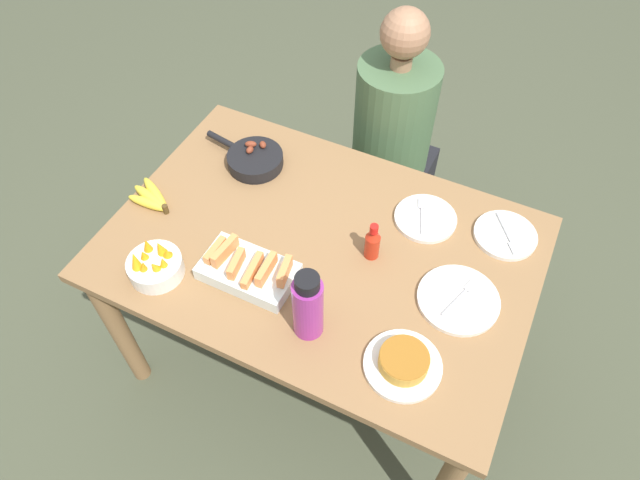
{
  "coord_description": "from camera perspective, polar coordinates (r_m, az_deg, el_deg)",
  "views": [
    {
      "loc": [
        0.51,
        -1.04,
        2.27
      ],
      "look_at": [
        0.0,
        0.0,
        0.8
      ],
      "focal_mm": 32.0,
      "sensor_mm": 36.0,
      "label": 1
    }
  ],
  "objects": [
    {
      "name": "skillet",
      "position": [
        2.15,
        -6.6,
        8.04
      ],
      "size": [
        0.33,
        0.21,
        0.08
      ],
      "rotation": [
        0.0,
        0.0,
        2.97
      ],
      "color": "black",
      "rests_on": "dining_table"
    },
    {
      "name": "fruit_bowl_mango",
      "position": [
        1.88,
        -16.18,
        -2.43
      ],
      "size": [
        0.17,
        0.17,
        0.12
      ],
      "color": "silver",
      "rests_on": "dining_table"
    },
    {
      "name": "empty_plate_far_left",
      "position": [
        2.01,
        18.04,
        0.46
      ],
      "size": [
        0.21,
        0.21,
        0.02
      ],
      "color": "silver",
      "rests_on": "dining_table"
    },
    {
      "name": "water_bottle",
      "position": [
        1.62,
        -1.22,
        -6.61
      ],
      "size": [
        0.09,
        0.09,
        0.26
      ],
      "color": "#992D89",
      "rests_on": "dining_table"
    },
    {
      "name": "banana_bunch",
      "position": [
        2.1,
        -16.45,
        4.04
      ],
      "size": [
        0.18,
        0.13,
        0.04
      ],
      "color": "yellow",
      "rests_on": "dining_table"
    },
    {
      "name": "frittata_plate_center",
      "position": [
        1.66,
        8.33,
        -12.05
      ],
      "size": [
        0.23,
        0.23,
        0.06
      ],
      "color": "silver",
      "rests_on": "dining_table"
    },
    {
      "name": "hot_sauce_bottle",
      "position": [
        1.83,
        5.27,
        -0.26
      ],
      "size": [
        0.05,
        0.05,
        0.15
      ],
      "color": "#B72814",
      "rests_on": "dining_table"
    },
    {
      "name": "empty_plate_near_front",
      "position": [
        1.82,
        13.66,
        -5.81
      ],
      "size": [
        0.25,
        0.25,
        0.02
      ],
      "color": "silver",
      "rests_on": "dining_table"
    },
    {
      "name": "dining_table",
      "position": [
        1.98,
        0.0,
        -2.47
      ],
      "size": [
        1.41,
        0.95,
        0.77
      ],
      "color": "olive",
      "rests_on": "ground_plane"
    },
    {
      "name": "empty_plate_far_right",
      "position": [
        2.0,
        10.49,
        2.14
      ],
      "size": [
        0.21,
        0.21,
        0.02
      ],
      "color": "silver",
      "rests_on": "dining_table"
    },
    {
      "name": "ground_plane",
      "position": [
        2.55,
        0.0,
        -11.23
      ],
      "size": [
        14.0,
        14.0,
        0.0
      ],
      "primitive_type": "plane",
      "color": "#474C38"
    },
    {
      "name": "person_figure",
      "position": [
        2.57,
        6.87,
        7.9
      ],
      "size": [
        0.36,
        0.36,
        1.22
      ],
      "color": "black",
      "rests_on": "ground_plane"
    },
    {
      "name": "melon_tray",
      "position": [
        1.81,
        -7.2,
        -2.96
      ],
      "size": [
        0.3,
        0.17,
        0.1
      ],
      "color": "silver",
      "rests_on": "dining_table"
    }
  ]
}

